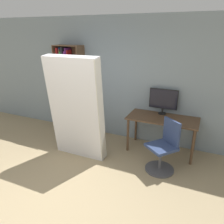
% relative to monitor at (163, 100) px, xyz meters
% --- Properties ---
extents(ground_plane, '(16.00, 16.00, 0.00)m').
position_rel_monitor_xyz_m(ground_plane, '(-1.12, -2.54, -1.05)').
color(ground_plane, '#9E8966').
extents(wall_back, '(8.00, 0.06, 2.70)m').
position_rel_monitor_xyz_m(wall_back, '(-1.12, 0.13, 0.30)').
color(wall_back, gray).
rests_on(wall_back, ground).
extents(desk, '(1.39, 0.65, 0.75)m').
position_rel_monitor_xyz_m(desk, '(0.06, -0.23, -0.40)').
color(desk, brown).
rests_on(desk, ground).
extents(monitor, '(0.58, 0.16, 0.53)m').
position_rel_monitor_xyz_m(monitor, '(0.00, 0.00, 0.00)').
color(monitor, black).
rests_on(monitor, desk).
extents(office_chair, '(0.62, 0.62, 0.94)m').
position_rel_monitor_xyz_m(office_chair, '(0.23, -0.87, -0.67)').
color(office_chair, '#4C4C51').
rests_on(office_chair, ground).
extents(bookshelf, '(0.66, 0.34, 2.08)m').
position_rel_monitor_xyz_m(bookshelf, '(-2.28, -0.04, -0.05)').
color(bookshelf, brown).
rests_on(bookshelf, ground).
extents(mattress_near, '(1.05, 0.42, 1.99)m').
position_rel_monitor_xyz_m(mattress_near, '(-1.39, -1.10, -0.05)').
color(mattress_near, silver).
rests_on(mattress_near, ground).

